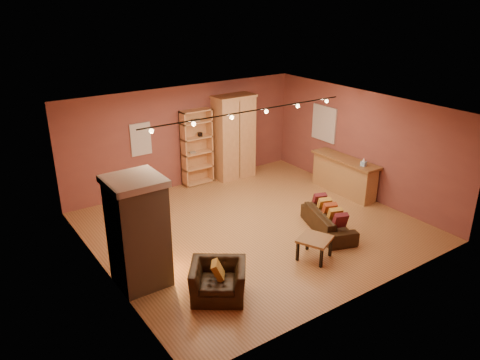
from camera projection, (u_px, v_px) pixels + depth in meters
floor at (254, 227)px, 10.94m from camera, size 7.00×7.00×0.00m
ceiling at (255, 109)px, 9.89m from camera, size 7.00×7.00×0.00m
back_wall at (185, 136)px, 12.90m from camera, size 7.00×0.02×2.80m
left_wall at (101, 209)px, 8.58m from camera, size 0.02×6.50×2.80m
right_wall at (362, 144)px, 12.26m from camera, size 0.02×6.50×2.80m
fireplace at (139, 232)px, 8.49m from camera, size 1.01×0.98×2.12m
back_window at (141, 139)px, 12.14m from camera, size 0.56×0.04×0.86m
bookcase at (196, 146)px, 13.07m from camera, size 0.88×0.34×2.14m
armoire at (234, 137)px, 13.47m from camera, size 1.20×0.68×2.44m
bar_counter at (344, 175)px, 12.63m from camera, size 0.56×2.06×0.99m
tissue_box at (364, 163)px, 11.88m from camera, size 0.15×0.15×0.23m
right_window at (324, 123)px, 13.22m from camera, size 0.05×0.90×1.00m
loveseat at (329, 217)px, 10.61m from camera, size 1.04×1.77×0.73m
armchair at (218, 275)px, 8.31m from camera, size 1.17×1.09×0.86m
coffee_table at (315, 241)px, 9.52m from camera, size 0.81×0.81×0.46m
track_rail at (249, 113)px, 10.09m from camera, size 5.20×0.09×0.13m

